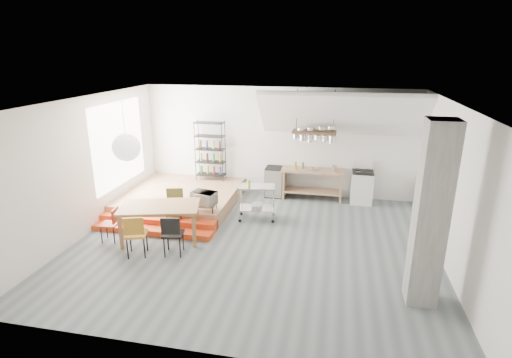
% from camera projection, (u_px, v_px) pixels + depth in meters
% --- Properties ---
extents(floor, '(8.00, 8.00, 0.00)m').
position_uv_depth(floor, '(253.00, 244.00, 9.06)').
color(floor, slate).
rests_on(floor, ground).
extents(wall_back, '(8.00, 0.04, 3.20)m').
position_uv_depth(wall_back, '(278.00, 142.00, 11.83)').
color(wall_back, silver).
rests_on(wall_back, ground).
extents(wall_left, '(0.04, 7.00, 3.20)m').
position_uv_depth(wall_left, '(86.00, 166.00, 9.33)').
color(wall_left, silver).
rests_on(wall_left, ground).
extents(wall_right, '(0.04, 7.00, 3.20)m').
position_uv_depth(wall_right, '(453.00, 189.00, 7.81)').
color(wall_right, silver).
rests_on(wall_right, ground).
extents(ceiling, '(8.00, 7.00, 0.02)m').
position_uv_depth(ceiling, '(253.00, 102.00, 8.08)').
color(ceiling, white).
rests_on(ceiling, wall_back).
extents(slope_ceiling, '(4.40, 1.44, 1.32)m').
position_uv_depth(slope_ceiling, '(341.00, 115.00, 10.64)').
color(slope_ceiling, white).
rests_on(slope_ceiling, wall_back).
extents(window_pane, '(0.02, 2.50, 2.20)m').
position_uv_depth(window_pane, '(119.00, 144.00, 10.67)').
color(window_pane, white).
rests_on(window_pane, wall_left).
extents(platform, '(3.00, 3.00, 0.40)m').
position_uv_depth(platform, '(182.00, 197.00, 11.34)').
color(platform, '#9D6F4E').
rests_on(platform, ground).
extents(step_lower, '(3.00, 0.35, 0.13)m').
position_uv_depth(step_lower, '(152.00, 231.00, 9.57)').
color(step_lower, '#D74319').
rests_on(step_lower, ground).
extents(step_upper, '(3.00, 0.35, 0.27)m').
position_uv_depth(step_upper, '(158.00, 222.00, 9.87)').
color(step_upper, '#D74319').
rests_on(step_upper, ground).
extents(concrete_column, '(0.50, 0.50, 3.20)m').
position_uv_depth(concrete_column, '(431.00, 216.00, 6.54)').
color(concrete_column, slate).
rests_on(concrete_column, ground).
extents(kitchen_counter, '(1.80, 0.60, 0.91)m').
position_uv_depth(kitchen_counter, '(313.00, 179.00, 11.60)').
color(kitchen_counter, '#9D6F4E').
rests_on(kitchen_counter, ground).
extents(stove, '(0.60, 0.60, 1.18)m').
position_uv_depth(stove, '(362.00, 187.00, 11.38)').
color(stove, white).
rests_on(stove, ground).
extents(pot_rack, '(1.20, 0.50, 1.43)m').
position_uv_depth(pot_rack, '(315.00, 135.00, 10.97)').
color(pot_rack, '#452E1B').
rests_on(pot_rack, ceiling).
extents(wire_shelving, '(0.88, 0.38, 1.80)m').
position_uv_depth(wire_shelving, '(210.00, 150.00, 12.02)').
color(wire_shelving, black).
rests_on(wire_shelving, platform).
extents(microwave_shelf, '(0.60, 0.40, 0.16)m').
position_uv_depth(microwave_shelf, '(204.00, 205.00, 9.86)').
color(microwave_shelf, '#9D6F4E').
rests_on(microwave_shelf, platform).
extents(paper_lantern, '(0.60, 0.60, 0.60)m').
position_uv_depth(paper_lantern, '(126.00, 147.00, 8.57)').
color(paper_lantern, white).
rests_on(paper_lantern, ceiling).
extents(dining_table, '(1.96, 1.42, 0.84)m').
position_uv_depth(dining_table, '(160.00, 209.00, 9.05)').
color(dining_table, olive).
rests_on(dining_table, ground).
extents(chair_mustard, '(0.54, 0.54, 0.95)m').
position_uv_depth(chair_mustard, '(135.00, 232.00, 8.33)').
color(chair_mustard, '#B0731E').
rests_on(chair_mustard, ground).
extents(chair_black, '(0.48, 0.48, 0.91)m').
position_uv_depth(chair_black, '(172.00, 232.00, 8.39)').
color(chair_black, black).
rests_on(chair_black, ground).
extents(chair_olive, '(0.52, 0.52, 0.94)m').
position_uv_depth(chair_olive, '(175.00, 204.00, 9.88)').
color(chair_olive, brown).
rests_on(chair_olive, ground).
extents(chair_red, '(0.41, 0.41, 0.80)m').
position_uv_depth(chair_red, '(112.00, 221.00, 9.07)').
color(chair_red, red).
rests_on(chair_red, ground).
extents(rolling_cart, '(0.98, 0.64, 0.91)m').
position_uv_depth(rolling_cart, '(257.00, 198.00, 10.22)').
color(rolling_cart, silver).
rests_on(rolling_cart, ground).
extents(mini_fridge, '(0.53, 0.53, 0.89)m').
position_uv_depth(mini_fridge, '(275.00, 182.00, 11.91)').
color(mini_fridge, black).
rests_on(mini_fridge, ground).
extents(microwave, '(0.65, 0.50, 0.32)m').
position_uv_depth(microwave, '(204.00, 198.00, 9.81)').
color(microwave, beige).
rests_on(microwave, microwave_shelf).
extents(bowl, '(0.27, 0.27, 0.05)m').
position_uv_depth(bowl, '(313.00, 169.00, 11.45)').
color(bowl, silver).
rests_on(bowl, kitchen_counter).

